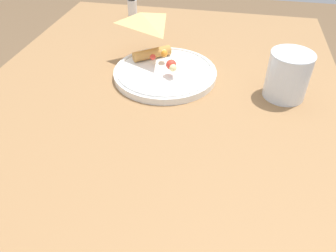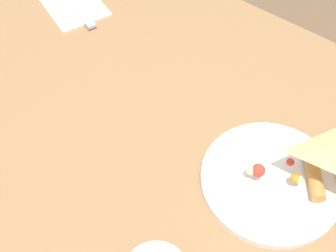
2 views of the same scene
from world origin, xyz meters
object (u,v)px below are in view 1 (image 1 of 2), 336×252
object	(u,v)px
dining_table	(147,160)
plate_pizza	(163,70)
milk_glass	(288,76)
pepper_shaker	(132,6)

from	to	relation	value
dining_table	plate_pizza	xyz separation A→B (m)	(-0.19, -0.01, 0.10)
dining_table	milk_glass	size ratio (longest dim) A/B	12.77
milk_glass	pepper_shaker	xyz separation A→B (m)	(-0.36, -0.44, -0.01)
dining_table	pepper_shaker	size ratio (longest dim) A/B	16.14
dining_table	pepper_shaker	world-z (taller)	pepper_shaker
dining_table	pepper_shaker	xyz separation A→B (m)	(-0.52, -0.18, 0.13)
plate_pizza	milk_glass	bearing A→B (deg)	83.73
milk_glass	pepper_shaker	distance (m)	0.57
dining_table	plate_pizza	distance (m)	0.22
pepper_shaker	dining_table	bearing A→B (deg)	18.51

